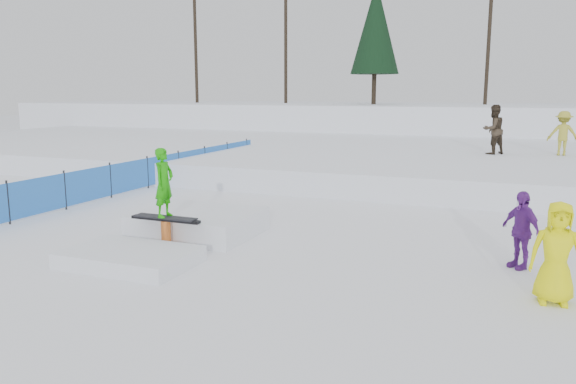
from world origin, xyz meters
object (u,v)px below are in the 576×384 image
at_px(spectator_purple, 521,230).
at_px(jib_rail_feature, 181,228).
at_px(walker_ygreen, 563,133).
at_px(spectator_yellow, 557,253).
at_px(walker_olive, 493,130).
at_px(safety_fence, 148,172).

distance_m(spectator_purple, jib_rail_feature, 6.88).
height_order(spectator_purple, jib_rail_feature, jib_rail_feature).
distance_m(walker_ygreen, spectator_yellow, 14.91).
height_order(walker_olive, spectator_purple, walker_olive).
xyz_separation_m(walker_ygreen, spectator_yellow, (-1.00, -14.85, -0.85)).
relative_size(spectator_yellow, jib_rail_feature, 0.37).
bearing_deg(spectator_purple, spectator_yellow, -29.31).
xyz_separation_m(walker_ygreen, spectator_purple, (-1.50, -13.15, -0.93)).
xyz_separation_m(walker_olive, walker_ygreen, (2.52, 0.55, -0.12)).
height_order(spectator_purple, spectator_yellow, spectator_yellow).
distance_m(walker_ygreen, jib_rail_feature, 16.30).
height_order(walker_ygreen, spectator_purple, walker_ygreen).
bearing_deg(walker_olive, jib_rail_feature, 22.71).
relative_size(walker_ygreen, spectator_yellow, 1.06).
bearing_deg(safety_fence, spectator_purple, -22.05).
bearing_deg(spectator_yellow, jib_rail_feature, 168.96).
relative_size(walker_olive, walker_ygreen, 1.14).
relative_size(safety_fence, spectator_yellow, 9.95).
xyz_separation_m(walker_olive, spectator_purple, (1.02, -12.60, -1.04)).
bearing_deg(spectator_yellow, walker_ygreen, 82.16).
bearing_deg(jib_rail_feature, walker_olive, 66.56).
height_order(spectator_yellow, jib_rail_feature, jib_rail_feature).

